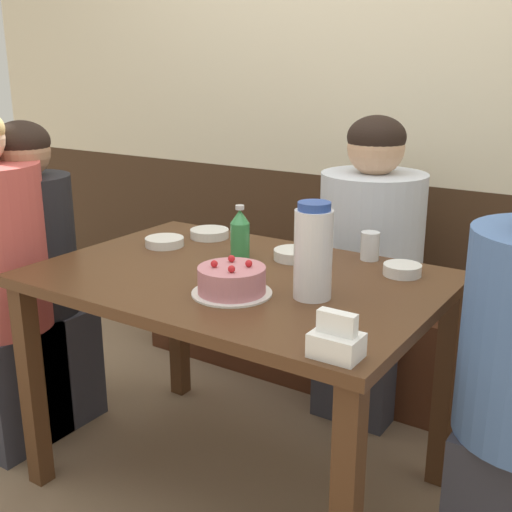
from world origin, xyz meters
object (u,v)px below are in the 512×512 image
object	(u,v)px
bowl_rice_small	(294,254)
person_teal_shirt	(369,269)
bench_seat	(348,337)
water_pitcher	(313,252)
bowl_side_dish	(210,233)
glass_water_tall	(370,246)
bowl_soup_white	(402,270)
napkin_holder	(336,341)
person_grey_tee	(37,286)
birthday_cake	(232,281)
soju_bottle	(240,233)
bowl_sauce_shallow	(165,242)

from	to	relation	value
bowl_rice_small	person_teal_shirt	size ratio (longest dim) A/B	0.11
bench_seat	water_pitcher	distance (m)	1.13
bowl_side_dish	glass_water_tall	distance (m)	0.61
water_pitcher	bowl_soup_white	xyz separation A→B (m)	(0.14, 0.32, -0.11)
napkin_holder	glass_water_tall	size ratio (longest dim) A/B	1.19
bowl_rice_small	bowl_soup_white	bearing A→B (deg)	6.36
bowl_soup_white	person_grey_tee	xyz separation A→B (m)	(-1.29, -0.34, -0.20)
birthday_cake	soju_bottle	bearing A→B (deg)	120.86
birthday_cake	person_grey_tee	bearing A→B (deg)	175.37
bowl_side_dish	bowl_sauce_shallow	bearing A→B (deg)	-109.87
bowl_side_dish	glass_water_tall	world-z (taller)	glass_water_tall
bench_seat	bowl_side_dish	xyz separation A→B (m)	(-0.33, -0.54, 0.54)
birthday_cake	bowl_side_dish	world-z (taller)	birthday_cake
birthday_cake	water_pitcher	bearing A→B (deg)	26.54
bowl_side_dish	person_grey_tee	world-z (taller)	person_grey_tee
bowl_rice_small	bowl_sauce_shallow	world-z (taller)	bowl_rice_small
bowl_side_dish	napkin_holder	bearing A→B (deg)	-37.59
napkin_holder	bowl_side_dish	world-z (taller)	napkin_holder
bowl_side_dish	bowl_sauce_shallow	xyz separation A→B (m)	(-0.06, -0.18, -0.00)
person_grey_tee	person_teal_shirt	bearing A→B (deg)	36.55
bowl_sauce_shallow	soju_bottle	bearing A→B (deg)	5.94
soju_bottle	bowl_rice_small	size ratio (longest dim) A/B	1.32
soju_bottle	napkin_holder	distance (m)	0.78
birthday_cake	person_grey_tee	distance (m)	0.98
birthday_cake	napkin_holder	bearing A→B (deg)	-25.35
birthday_cake	glass_water_tall	size ratio (longest dim) A/B	2.44
glass_water_tall	person_grey_tee	bearing A→B (deg)	-159.17
soju_bottle	person_teal_shirt	xyz separation A→B (m)	(0.24, 0.53, -0.22)
napkin_holder	bowl_sauce_shallow	xyz separation A→B (m)	(-0.90, 0.47, -0.02)
water_pitcher	person_teal_shirt	world-z (taller)	person_teal_shirt
bench_seat	bowl_sauce_shallow	world-z (taller)	bowl_sauce_shallow
napkin_holder	person_teal_shirt	world-z (taller)	person_teal_shirt
soju_bottle	bowl_rice_small	bearing A→B (deg)	26.41
water_pitcher	soju_bottle	distance (m)	0.43
birthday_cake	napkin_holder	size ratio (longest dim) A/B	2.05
birthday_cake	bowl_rice_small	distance (m)	0.38
person_grey_tee	bench_seat	bearing A→B (deg)	46.29
bowl_sauce_shallow	bench_seat	bearing A→B (deg)	61.36
soju_bottle	bowl_rice_small	world-z (taller)	soju_bottle
bowl_rice_small	glass_water_tall	bearing A→B (deg)	32.79
person_teal_shirt	glass_water_tall	bearing A→B (deg)	22.34
bowl_rice_small	bowl_sauce_shallow	distance (m)	0.47
bowl_soup_white	bowl_side_dish	distance (m)	0.75
bench_seat	bowl_rice_small	bearing A→B (deg)	-83.49
napkin_holder	bowl_side_dish	size ratio (longest dim) A/B	0.78
birthday_cake	water_pitcher	xyz separation A→B (m)	(0.20, 0.10, 0.09)
glass_water_tall	water_pitcher	bearing A→B (deg)	-88.42
water_pitcher	bowl_rice_small	world-z (taller)	water_pitcher
water_pitcher	person_grey_tee	xyz separation A→B (m)	(-1.15, -0.02, -0.32)
bowl_sauce_shallow	person_teal_shirt	bearing A→B (deg)	46.19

